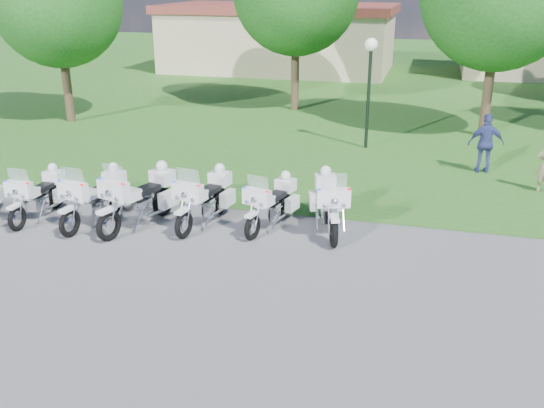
% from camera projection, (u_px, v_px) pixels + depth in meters
% --- Properties ---
extents(ground, '(100.00, 100.00, 0.00)m').
position_uv_depth(ground, '(228.00, 261.00, 13.06)').
color(ground, '#5D5C62').
rests_on(ground, ground).
extents(grass_lawn, '(100.00, 48.00, 0.01)m').
position_uv_depth(grass_lawn, '(369.00, 75.00, 37.46)').
color(grass_lawn, '#245D1D').
rests_on(grass_lawn, ground).
extents(motorcycle_1, '(0.73, 2.22, 1.49)m').
position_uv_depth(motorcycle_1, '(39.00, 194.00, 15.27)').
color(motorcycle_1, black).
rests_on(motorcycle_1, ground).
extents(motorcycle_2, '(1.01, 2.41, 1.62)m').
position_uv_depth(motorcycle_2, '(96.00, 196.00, 14.94)').
color(motorcycle_2, black).
rests_on(motorcycle_2, ground).
extents(motorcycle_3, '(1.33, 2.56, 1.77)m').
position_uv_depth(motorcycle_3, '(141.00, 197.00, 14.71)').
color(motorcycle_3, black).
rests_on(motorcycle_3, ground).
extents(motorcycle_4, '(1.04, 2.42, 1.63)m').
position_uv_depth(motorcycle_4, '(205.00, 197.00, 14.84)').
color(motorcycle_4, black).
rests_on(motorcycle_4, ground).
extents(motorcycle_5, '(1.08, 2.20, 1.50)m').
position_uv_depth(motorcycle_5, '(272.00, 202.00, 14.68)').
color(motorcycle_5, black).
rests_on(motorcycle_5, ground).
extents(motorcycle_6, '(1.26, 2.41, 1.67)m').
position_uv_depth(motorcycle_6, '(329.00, 202.00, 14.49)').
color(motorcycle_6, black).
rests_on(motorcycle_6, ground).
extents(lamp_post, '(0.44, 0.44, 3.82)m').
position_uv_depth(lamp_post, '(370.00, 65.00, 20.69)').
color(lamp_post, black).
rests_on(lamp_post, ground).
extents(building_west, '(14.56, 8.32, 4.10)m').
position_uv_depth(building_west, '(280.00, 37.00, 39.09)').
color(building_west, tan).
rests_on(building_west, ground).
extents(bystander_c, '(1.15, 0.63, 1.85)m').
position_uv_depth(bystander_c, '(486.00, 144.00, 18.65)').
color(bystander_c, navy).
rests_on(bystander_c, ground).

